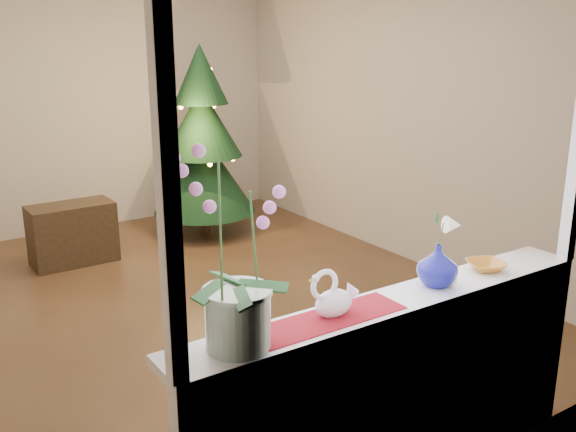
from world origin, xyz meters
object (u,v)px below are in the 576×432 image
object	(u,v)px
paperweight	(450,279)
amber_dish	(486,266)
side_table	(73,234)
orchid_pot	(236,249)
swan	(334,293)
xmas_tree	(203,141)
blue_vase	(438,262)

from	to	relation	value
paperweight	amber_dish	distance (m)	0.30
amber_dish	side_table	xyz separation A→B (m)	(-0.98, 3.80, -0.66)
side_table	paperweight	bearing A→B (deg)	-81.06
paperweight	side_table	xyz separation A→B (m)	(-0.69, 3.84, -0.68)
amber_dish	orchid_pot	bearing A→B (deg)	-179.11
amber_dish	swan	bearing A→B (deg)	179.97
swan	paperweight	distance (m)	0.65
paperweight	side_table	world-z (taller)	paperweight
orchid_pot	swan	world-z (taller)	orchid_pot
swan	xmas_tree	xyz separation A→B (m)	(1.39, 3.99, -0.05)
xmas_tree	swan	bearing A→B (deg)	-109.24
swan	blue_vase	world-z (taller)	blue_vase
paperweight	amber_dish	xyz separation A→B (m)	(0.30, 0.04, -0.01)
swan	xmas_tree	distance (m)	4.22
swan	paperweight	bearing A→B (deg)	-2.30
orchid_pot	blue_vase	bearing A→B (deg)	1.07
paperweight	amber_dish	bearing A→B (deg)	7.66
paperweight	side_table	bearing A→B (deg)	100.12
swan	side_table	xyz separation A→B (m)	(-0.04, 3.80, -0.74)
blue_vase	xmas_tree	distance (m)	4.07
side_table	amber_dish	bearing A→B (deg)	-76.66
swan	xmas_tree	size ratio (longest dim) A/B	0.12
amber_dish	side_table	size ratio (longest dim) A/B	0.21
orchid_pot	side_table	world-z (taller)	orchid_pot
blue_vase	side_table	size ratio (longest dim) A/B	0.30
paperweight	amber_dish	world-z (taller)	paperweight
amber_dish	side_table	bearing A→B (deg)	104.52
xmas_tree	side_table	xyz separation A→B (m)	(-1.43, -0.19, -0.69)
blue_vase	xmas_tree	world-z (taller)	xmas_tree
orchid_pot	swan	distance (m)	0.54
swan	paperweight	size ratio (longest dim) A/B	3.67
orchid_pot	amber_dish	world-z (taller)	orchid_pot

